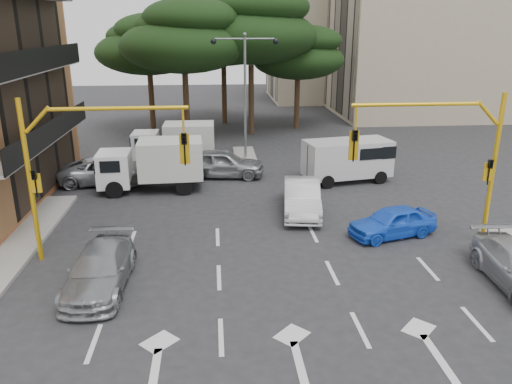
# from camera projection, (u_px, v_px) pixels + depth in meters

# --- Properties ---
(ground) EXTENTS (120.00, 120.00, 0.00)m
(ground) POSITION_uv_depth(u_px,v_px,m) (276.00, 275.00, 17.48)
(ground) COLOR #28282B
(ground) RESTS_ON ground
(median_strip) EXTENTS (1.40, 6.00, 0.15)m
(median_strip) POSITION_uv_depth(u_px,v_px,m) (246.00, 158.00, 32.58)
(median_strip) COLOR gray
(median_strip) RESTS_ON ground
(apartment_beige_near) EXTENTS (20.20, 12.15, 18.70)m
(apartment_beige_near) POSITION_uv_depth(u_px,v_px,m) (447.00, 14.00, 46.39)
(apartment_beige_near) COLOR tan
(apartment_beige_near) RESTS_ON ground
(apartment_beige_far) EXTENTS (16.20, 12.15, 16.70)m
(apartment_beige_far) POSITION_uv_depth(u_px,v_px,m) (341.00, 25.00, 57.47)
(apartment_beige_far) COLOR tan
(apartment_beige_far) RESTS_ON ground
(pine_left_near) EXTENTS (9.15, 9.15, 10.23)m
(pine_left_near) POSITION_uv_depth(u_px,v_px,m) (184.00, 36.00, 35.49)
(pine_left_near) COLOR #382616
(pine_left_near) RESTS_ON ground
(pine_center) EXTENTS (9.98, 9.98, 11.16)m
(pine_center) POSITION_uv_depth(u_px,v_px,m) (252.00, 26.00, 37.57)
(pine_center) COLOR #382616
(pine_center) RESTS_ON ground
(pine_left_far) EXTENTS (8.32, 8.32, 9.30)m
(pine_left_far) POSITION_uv_depth(u_px,v_px,m) (149.00, 44.00, 39.24)
(pine_left_far) COLOR #382616
(pine_left_far) RESTS_ON ground
(pine_right) EXTENTS (7.49, 7.49, 8.37)m
(pine_right) POSITION_uv_depth(u_px,v_px,m) (299.00, 53.00, 40.45)
(pine_right) COLOR #382616
(pine_right) RESTS_ON ground
(pine_back) EXTENTS (9.15, 9.15, 10.23)m
(pine_back) POSITION_uv_depth(u_px,v_px,m) (224.00, 34.00, 42.35)
(pine_back) COLOR #382616
(pine_back) RESTS_ON ground
(signal_mast_right) EXTENTS (5.79, 0.37, 6.00)m
(signal_mast_right) POSITION_uv_depth(u_px,v_px,m) (451.00, 150.00, 18.69)
(signal_mast_right) COLOR yellow
(signal_mast_right) RESTS_ON ground
(signal_mast_left) EXTENTS (5.79, 0.37, 6.00)m
(signal_mast_left) POSITION_uv_depth(u_px,v_px,m) (79.00, 158.00, 17.57)
(signal_mast_left) COLOR yellow
(signal_mast_left) RESTS_ON ground
(street_lamp_center) EXTENTS (4.16, 0.36, 7.77)m
(street_lamp_center) POSITION_uv_depth(u_px,v_px,m) (245.00, 75.00, 30.88)
(street_lamp_center) COLOR slate
(street_lamp_center) RESTS_ON median_strip
(car_white_hatch) EXTENTS (2.21, 4.80, 1.52)m
(car_white_hatch) POSITION_uv_depth(u_px,v_px,m) (302.00, 197.00, 23.07)
(car_white_hatch) COLOR silver
(car_white_hatch) RESTS_ON ground
(car_blue_compact) EXTENTS (3.98, 2.47, 1.26)m
(car_blue_compact) POSITION_uv_depth(u_px,v_px,m) (392.00, 222.00, 20.54)
(car_blue_compact) COLOR blue
(car_blue_compact) RESTS_ON ground
(car_silver_wagon) EXTENTS (1.99, 4.63, 1.33)m
(car_silver_wagon) POSITION_uv_depth(u_px,v_px,m) (100.00, 269.00, 16.46)
(car_silver_wagon) COLOR gray
(car_silver_wagon) RESTS_ON ground
(car_silver_cross_a) EXTENTS (5.22, 2.74, 1.40)m
(car_silver_cross_a) POSITION_uv_depth(u_px,v_px,m) (106.00, 171.00, 27.47)
(car_silver_cross_a) COLOR #9DA0A5
(car_silver_cross_a) RESTS_ON ground
(car_silver_cross_b) EXTENTS (4.96, 2.49, 1.62)m
(car_silver_cross_b) POSITION_uv_depth(u_px,v_px,m) (222.00, 163.00, 28.58)
(car_silver_cross_b) COLOR gray
(car_silver_cross_b) RESTS_ON ground
(van_white) EXTENTS (5.04, 2.97, 2.36)m
(van_white) POSITION_uv_depth(u_px,v_px,m) (347.00, 160.00, 27.74)
(van_white) COLOR silver
(van_white) RESTS_ON ground
(box_truck_a) EXTENTS (5.56, 2.52, 2.69)m
(box_truck_a) POSITION_uv_depth(u_px,v_px,m) (152.00, 166.00, 26.07)
(box_truck_a) COLOR white
(box_truck_a) RESTS_ON ground
(box_truck_b) EXTENTS (5.19, 2.24, 2.54)m
(box_truck_b) POSITION_uv_depth(u_px,v_px,m) (175.00, 143.00, 31.35)
(box_truck_b) COLOR silver
(box_truck_b) RESTS_ON ground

